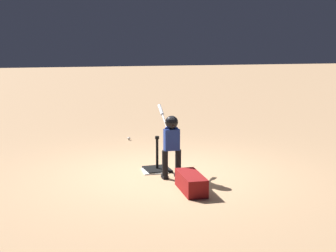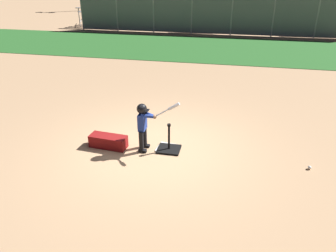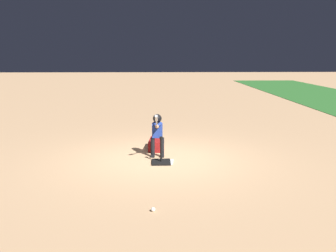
{
  "view_description": "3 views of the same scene",
  "coord_description": "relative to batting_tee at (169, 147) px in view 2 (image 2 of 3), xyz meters",
  "views": [
    {
      "loc": [
        -7.71,
        2.49,
        2.26
      ],
      "look_at": [
        0.21,
        -0.15,
        0.84
      ],
      "focal_mm": 50.0,
      "sensor_mm": 36.0,
      "label": 1
    },
    {
      "loc": [
        1.57,
        -6.19,
        3.7
      ],
      "look_at": [
        0.35,
        -0.29,
        0.75
      ],
      "focal_mm": 35.0,
      "sensor_mm": 36.0,
      "label": 2
    },
    {
      "loc": [
        9.43,
        -0.11,
        2.6
      ],
      "look_at": [
        -0.34,
        0.22,
        0.78
      ],
      "focal_mm": 42.0,
      "sensor_mm": 36.0,
      "label": 3
    }
  ],
  "objects": [
    {
      "name": "bleachers_right_center",
      "position": [
        -0.78,
        15.61,
        0.58
      ],
      "size": [
        2.95,
        2.72,
        1.33
      ],
      "color": "#93969E",
      "rests_on": "ground_plane"
    },
    {
      "name": "baseball",
      "position": [
        2.94,
        -0.18,
        -0.04
      ],
      "size": [
        0.07,
        0.07,
        0.07
      ],
      "primitive_type": "sphere",
      "color": "white",
      "rests_on": "ground_plane"
    },
    {
      "name": "ground_plane",
      "position": [
        -0.31,
        -0.03,
        -0.07
      ],
      "size": [
        90.0,
        90.0,
        0.0
      ],
      "primitive_type": "plane",
      "color": "tan"
    },
    {
      "name": "batting_tee",
      "position": [
        0.0,
        0.0,
        0.0
      ],
      "size": [
        0.5,
        0.45,
        0.64
      ],
      "color": "black",
      "rests_on": "ground_plane"
    },
    {
      "name": "bleachers_far_right",
      "position": [
        6.18,
        15.62,
        0.5
      ],
      "size": [
        3.63,
        2.32,
        1.18
      ],
      "color": "#93969E",
      "rests_on": "ground_plane"
    },
    {
      "name": "batter_child",
      "position": [
        -0.54,
        -0.09,
        0.63
      ],
      "size": [
        0.94,
        0.35,
        1.21
      ],
      "color": "black",
      "rests_on": "ground_plane"
    },
    {
      "name": "grass_outfield_strip",
      "position": [
        -0.31,
        10.23,
        -0.06
      ],
      "size": [
        56.0,
        5.76,
        0.02
      ],
      "primitive_type": "cube",
      "color": "#286026",
      "rests_on": "ground_plane"
    },
    {
      "name": "backstop_fence",
      "position": [
        -0.31,
        14.08,
        1.04
      ],
      "size": [
        16.52,
        0.08,
        2.13
      ],
      "color": "#9E9EA3",
      "rests_on": "ground_plane"
    },
    {
      "name": "bleachers_left_center",
      "position": [
        -7.34,
        15.85,
        0.56
      ],
      "size": [
        3.87,
        2.6,
        1.29
      ],
      "color": "#93969E",
      "rests_on": "ground_plane"
    },
    {
      "name": "home_plate",
      "position": [
        -0.06,
        0.07,
        -0.06
      ],
      "size": [
        0.49,
        0.49,
        0.02
      ],
      "primitive_type": "cube",
      "rotation": [
        0.0,
        0.0,
        -0.12
      ],
      "color": "white",
      "rests_on": "ground_plane"
    },
    {
      "name": "equipment_bag",
      "position": [
        -1.37,
        -0.14,
        0.07
      ],
      "size": [
        0.87,
        0.4,
        0.28
      ],
      "primitive_type": "cube",
      "rotation": [
        0.0,
        0.0,
        -0.09
      ],
      "color": "maroon",
      "rests_on": "ground_plane"
    }
  ]
}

